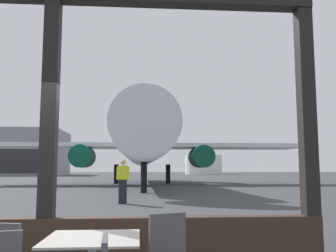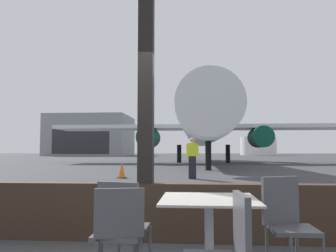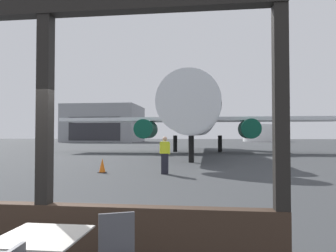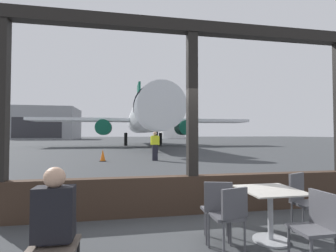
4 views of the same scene
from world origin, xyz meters
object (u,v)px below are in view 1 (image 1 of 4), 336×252
(distant_hangar, at_px, (20,153))
(ground_crew_worker, at_px, (123,181))
(fuel_storage_tank, at_px, (203,165))
(airplane, at_px, (143,142))
(traffic_cone, at_px, (45,196))

(distant_hangar, bearing_deg, ground_crew_worker, -69.60)
(fuel_storage_tank, bearing_deg, airplane, -104.54)
(ground_crew_worker, relative_size, traffic_cone, 2.55)
(ground_crew_worker, relative_size, distant_hangar, 0.09)
(airplane, height_order, ground_crew_worker, airplane)
(airplane, bearing_deg, traffic_cone, -102.93)
(airplane, bearing_deg, distant_hangar, 117.21)
(airplane, distance_m, distant_hangar, 58.26)
(distant_hangar, height_order, fuel_storage_tank, distant_hangar)
(airplane, bearing_deg, fuel_storage_tank, 75.46)
(traffic_cone, height_order, fuel_storage_tank, fuel_storage_tank)
(airplane, distance_m, traffic_cone, 18.01)
(airplane, relative_size, ground_crew_worker, 16.94)
(ground_crew_worker, distance_m, traffic_cone, 3.11)
(traffic_cone, height_order, distant_hangar, distant_hangar)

